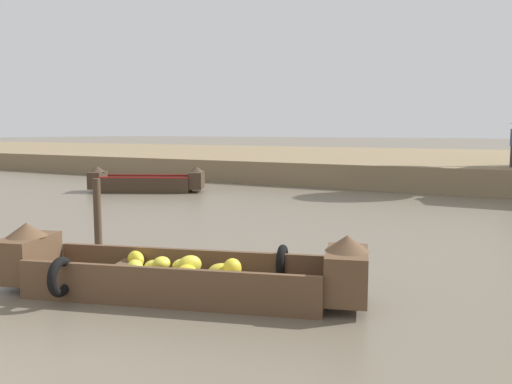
# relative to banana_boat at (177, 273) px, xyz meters

# --- Properties ---
(ground_plane) EXTENTS (300.00, 300.00, 0.00)m
(ground_plane) POSITION_rel_banana_boat_xyz_m (-0.46, 5.86, -0.32)
(ground_plane) COLOR #665B4C
(riverbank_strip) EXTENTS (160.00, 20.00, 0.93)m
(riverbank_strip) POSITION_rel_banana_boat_xyz_m (-0.46, 23.38, 0.15)
(riverbank_strip) COLOR #7F6B4C
(riverbank_strip) RESTS_ON ground
(banana_boat) EXTENTS (5.07, 2.56, 0.92)m
(banana_boat) POSITION_rel_banana_boat_xyz_m (0.00, 0.00, 0.00)
(banana_boat) COLOR brown
(banana_boat) RESTS_ON ground
(cargo_boat_upstream) EXTENTS (4.10, 2.79, 0.93)m
(cargo_boat_upstream) POSITION_rel_banana_boat_xyz_m (-8.44, 9.10, 0.01)
(cargo_boat_upstream) COLOR #3D2D21
(cargo_boat_upstream) RESTS_ON ground
(mooring_post) EXTENTS (0.14, 0.14, 1.35)m
(mooring_post) POSITION_rel_banana_boat_xyz_m (-2.96, 1.44, 0.36)
(mooring_post) COLOR #423323
(mooring_post) RESTS_ON ground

